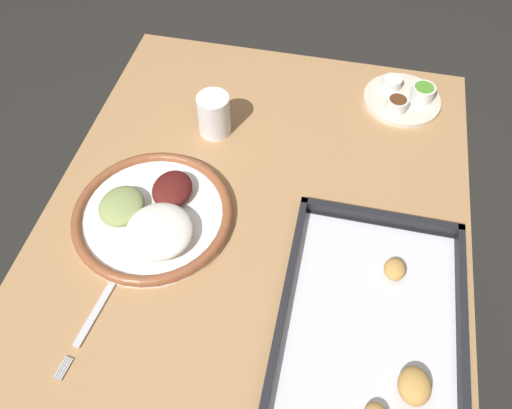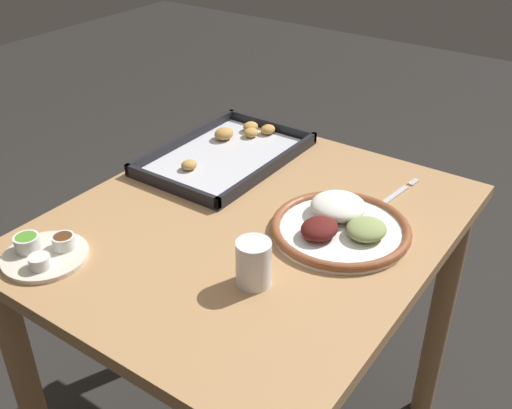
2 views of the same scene
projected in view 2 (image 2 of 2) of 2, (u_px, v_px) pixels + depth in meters
The scene contains 6 objects.
dining_table at pixel (251, 273), 1.37m from camera, with size 0.91×0.78×0.76m.
dinner_plate at pixel (340, 225), 1.25m from camera, with size 0.29×0.29×0.05m.
fork at pixel (391, 198), 1.37m from camera, with size 0.22×0.04×0.00m.
saucer_plate at pixel (44, 252), 1.17m from camera, with size 0.17×0.17×0.04m.
baking_tray at pixel (227, 153), 1.55m from camera, with size 0.43×0.29×0.04m.
drinking_cup at pixel (254, 263), 1.09m from camera, with size 0.07×0.07×0.09m.
Camera 2 is at (-0.88, -0.63, 1.46)m, focal length 42.00 mm.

